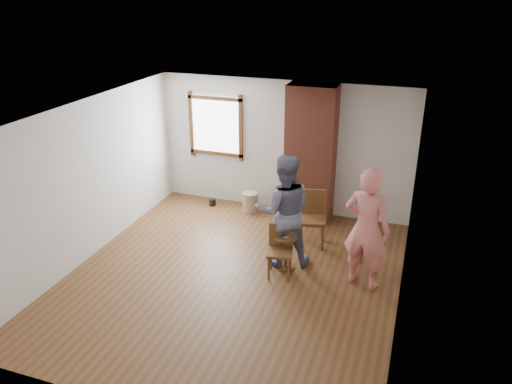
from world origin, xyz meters
TOP-DOWN VIEW (x-y plane):
  - ground at (0.00, 0.00)m, footprint 5.50×5.50m
  - room_shell at (-0.06, 0.61)m, footprint 5.04×5.52m
  - brick_chimney at (0.60, 2.50)m, footprint 0.90×0.50m
  - stoneware_crock at (-0.57, 2.40)m, footprint 0.37×0.37m
  - dark_pot at (-1.39, 2.40)m, footprint 0.15×0.15m
  - dining_chair_left at (0.66, 0.37)m, footprint 0.45×0.45m
  - dining_chair_right at (0.90, 1.51)m, footprint 0.54×0.54m
  - side_table at (0.70, 0.55)m, footprint 0.40×0.40m
  - cake_plate at (0.70, 0.55)m, footprint 0.18×0.18m
  - cake_slice at (0.71, 0.55)m, footprint 0.08×0.07m
  - man at (0.61, 0.70)m, footprint 1.10×0.99m
  - person_pink at (1.93, 0.48)m, footprint 0.77×0.59m

SIDE VIEW (x-z plane):
  - ground at x=0.00m, z-range 0.00..0.00m
  - dark_pot at x=-1.39m, z-range 0.00..0.14m
  - stoneware_crock at x=-0.57m, z-range 0.00..0.40m
  - side_table at x=0.70m, z-range 0.10..0.70m
  - dining_chair_left at x=0.66m, z-range 0.05..0.87m
  - dining_chair_right at x=0.90m, z-range 0.06..1.03m
  - cake_plate at x=0.70m, z-range 0.60..0.61m
  - cake_slice at x=0.71m, z-range 0.61..0.67m
  - man at x=0.61m, z-range 0.00..1.87m
  - person_pink at x=1.93m, z-range 0.00..1.89m
  - brick_chimney at x=0.60m, z-range 0.00..2.60m
  - room_shell at x=-0.06m, z-range 0.50..3.12m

